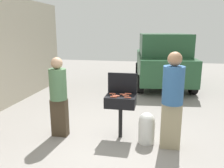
% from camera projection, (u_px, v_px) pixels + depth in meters
% --- Properties ---
extents(ground_plane, '(24.00, 24.00, 0.00)m').
position_uv_depth(ground_plane, '(110.00, 143.00, 4.50)').
color(ground_plane, gray).
extents(bbq_grill, '(0.60, 0.44, 0.89)m').
position_uv_depth(bbq_grill, '(121.00, 102.00, 4.58)').
color(bbq_grill, black).
rests_on(bbq_grill, ground).
extents(grill_lid_open, '(0.60, 0.05, 0.42)m').
position_uv_depth(grill_lid_open, '(122.00, 83.00, 4.71)').
color(grill_lid_open, black).
rests_on(grill_lid_open, bbq_grill).
extents(hot_dog_0, '(0.13, 0.03, 0.03)m').
position_uv_depth(hot_dog_0, '(113.00, 94.00, 4.64)').
color(hot_dog_0, '#B74C33').
rests_on(hot_dog_0, bbq_grill).
extents(hot_dog_1, '(0.13, 0.03, 0.03)m').
position_uv_depth(hot_dog_1, '(115.00, 95.00, 4.52)').
color(hot_dog_1, '#C6593D').
rests_on(hot_dog_1, bbq_grill).
extents(hot_dog_2, '(0.13, 0.04, 0.03)m').
position_uv_depth(hot_dog_2, '(116.00, 96.00, 4.49)').
color(hot_dog_2, '#C6593D').
rests_on(hot_dog_2, bbq_grill).
extents(hot_dog_3, '(0.13, 0.03, 0.03)m').
position_uv_depth(hot_dog_3, '(128.00, 98.00, 4.38)').
color(hot_dog_3, '#B74C33').
rests_on(hot_dog_3, bbq_grill).
extents(hot_dog_4, '(0.13, 0.04, 0.03)m').
position_uv_depth(hot_dog_4, '(114.00, 97.00, 4.42)').
color(hot_dog_4, '#B74C33').
rests_on(hot_dog_4, bbq_grill).
extents(hot_dog_5, '(0.13, 0.03, 0.03)m').
position_uv_depth(hot_dog_5, '(128.00, 94.00, 4.65)').
color(hot_dog_5, '#B74C33').
rests_on(hot_dog_5, bbq_grill).
extents(hot_dog_6, '(0.13, 0.03, 0.03)m').
position_uv_depth(hot_dog_6, '(126.00, 95.00, 4.52)').
color(hot_dog_6, '#C6593D').
rests_on(hot_dog_6, bbq_grill).
extents(hot_dog_7, '(0.13, 0.03, 0.03)m').
position_uv_depth(hot_dog_7, '(123.00, 94.00, 4.60)').
color(hot_dog_7, '#C6593D').
rests_on(hot_dog_7, bbq_grill).
extents(propane_tank, '(0.32, 0.32, 0.62)m').
position_uv_depth(propane_tank, '(147.00, 127.00, 4.45)').
color(propane_tank, silver).
rests_on(propane_tank, ground).
extents(person_left, '(0.35, 0.35, 1.65)m').
position_uv_depth(person_left, '(58.00, 94.00, 4.62)').
color(person_left, '#3F3323').
rests_on(person_left, ground).
extents(person_right, '(0.38, 0.38, 1.80)m').
position_uv_depth(person_right, '(172.00, 98.00, 4.11)').
color(person_right, gray).
rests_on(person_right, ground).
extents(parked_minivan, '(2.41, 4.58, 2.02)m').
position_uv_depth(parked_minivan, '(162.00, 59.00, 9.20)').
color(parked_minivan, '#234C2D').
rests_on(parked_minivan, ground).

